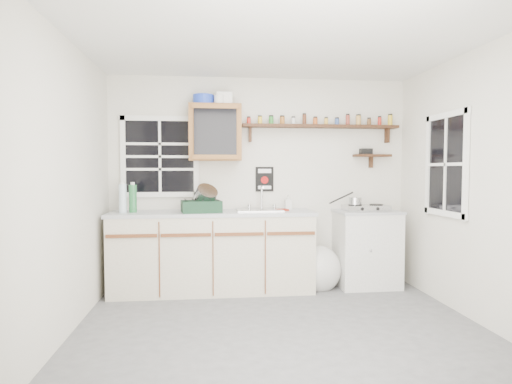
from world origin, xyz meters
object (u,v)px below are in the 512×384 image
Objects in this scene: upper_cabinet at (215,133)px; spice_shelf at (321,126)px; right_cabinet at (366,248)px; hotplate at (366,208)px; main_cabinet at (213,251)px; dish_rack at (203,203)px.

upper_cabinet is 0.34× the size of spice_shelf.
hotplate is at bearing -140.62° from right_cabinet.
upper_cabinet is at bearing 76.32° from main_cabinet.
main_cabinet is 1.99m from spice_shelf.
hotplate is (1.78, -0.14, -0.88)m from upper_cabinet.
main_cabinet is 4.42× the size of hotplate.
right_cabinet is 1.74× the size of hotplate.
hotplate is (-0.02, -0.02, 0.49)m from right_cabinet.
spice_shelf is 1.72m from dish_rack.
dish_rack is at bearing -147.39° from main_cabinet.
dish_rack is (-1.43, -0.28, -0.91)m from spice_shelf.
hotplate is at bearing -6.35° from dish_rack.
upper_cabinet reaches higher than right_cabinet.
hotplate reaches higher than right_cabinet.
spice_shelf is at bearing 9.16° from main_cabinet.
upper_cabinet reaches higher than main_cabinet.
hotplate reaches higher than main_cabinet.
spice_shelf is 1.12m from hotplate.
upper_cabinet is (-1.80, 0.12, 1.37)m from right_cabinet.
right_cabinet is 1.92× the size of dish_rack.
right_cabinet is 1.57m from spice_shelf.
right_cabinet is at bearing 39.02° from hotplate.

